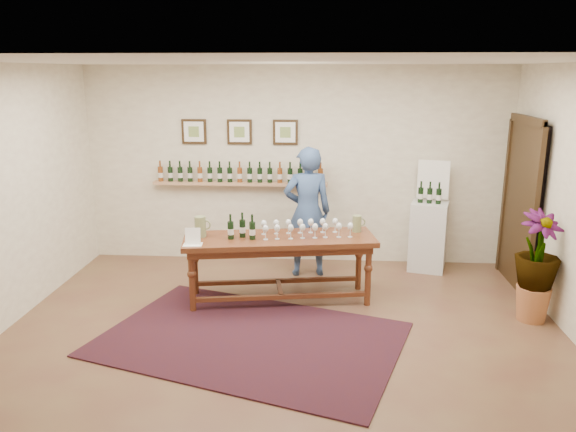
# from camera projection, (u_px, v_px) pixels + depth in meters

# --- Properties ---
(ground) EXTENTS (6.00, 6.00, 0.00)m
(ground) POSITION_uv_depth(u_px,v_px,m) (283.00, 335.00, 5.93)
(ground) COLOR brown
(ground) RESTS_ON ground
(room_shell) EXTENTS (6.00, 6.00, 6.00)m
(room_shell) POSITION_uv_depth(u_px,v_px,m) (455.00, 197.00, 7.31)
(room_shell) COLOR #F1ECCD
(room_shell) RESTS_ON ground
(rug) EXTENTS (3.49, 2.84, 0.02)m
(rug) POSITION_uv_depth(u_px,v_px,m) (250.00, 339.00, 5.84)
(rug) COLOR #4C170D
(rug) RESTS_ON ground
(tasting_table) EXTENTS (2.35, 1.08, 0.80)m
(tasting_table) POSITION_uv_depth(u_px,v_px,m) (279.00, 246.00, 6.69)
(tasting_table) COLOR #4E2113
(tasting_table) RESTS_ON ground
(table_glasses) EXTENTS (1.37, 0.54, 0.18)m
(table_glasses) POSITION_uv_depth(u_px,v_px,m) (301.00, 228.00, 6.68)
(table_glasses) COLOR silver
(table_glasses) RESTS_ON tasting_table
(table_bottles) EXTENTS (0.30, 0.17, 0.32)m
(table_bottles) POSITION_uv_depth(u_px,v_px,m) (242.00, 225.00, 6.57)
(table_bottles) COLOR black
(table_bottles) RESTS_ON tasting_table
(pitcher_left) EXTENTS (0.18, 0.18, 0.25)m
(pitcher_left) POSITION_uv_depth(u_px,v_px,m) (200.00, 227.00, 6.64)
(pitcher_left) COLOR olive
(pitcher_left) RESTS_ON tasting_table
(pitcher_right) EXTENTS (0.15, 0.15, 0.20)m
(pitcher_right) POSITION_uv_depth(u_px,v_px,m) (357.00, 224.00, 6.85)
(pitcher_right) COLOR olive
(pitcher_right) RESTS_ON tasting_table
(menu_card) EXTENTS (0.22, 0.17, 0.19)m
(menu_card) POSITION_uv_depth(u_px,v_px,m) (193.00, 236.00, 6.35)
(menu_card) COLOR white
(menu_card) RESTS_ON tasting_table
(display_pedestal) EXTENTS (0.59, 0.59, 0.96)m
(display_pedestal) POSITION_uv_depth(u_px,v_px,m) (428.00, 236.00, 7.82)
(display_pedestal) COLOR silver
(display_pedestal) RESTS_ON ground
(pedestal_bottles) EXTENTS (0.27, 0.14, 0.26)m
(pedestal_bottles) POSITION_uv_depth(u_px,v_px,m) (430.00, 194.00, 7.62)
(pedestal_bottles) COLOR black
(pedestal_bottles) RESTS_ON display_pedestal
(info_sign) EXTENTS (0.42, 0.13, 0.59)m
(info_sign) POSITION_uv_depth(u_px,v_px,m) (433.00, 180.00, 7.74)
(info_sign) COLOR white
(info_sign) RESTS_ON display_pedestal
(potted_plant) EXTENTS (0.75, 0.75, 1.08)m
(potted_plant) POSITION_uv_depth(u_px,v_px,m) (536.00, 267.00, 6.15)
(potted_plant) COLOR #A46036
(potted_plant) RESTS_ON ground
(person) EXTENTS (0.70, 0.52, 1.76)m
(person) POSITION_uv_depth(u_px,v_px,m) (307.00, 212.00, 7.51)
(person) COLOR #344D7B
(person) RESTS_ON ground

